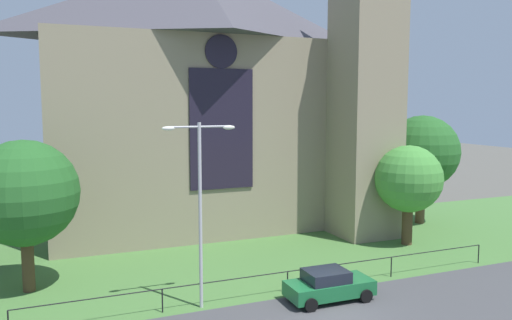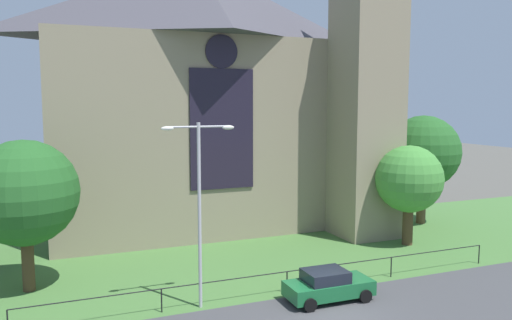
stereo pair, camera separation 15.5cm
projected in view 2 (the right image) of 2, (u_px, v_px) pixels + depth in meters
The scene contains 9 objects.
ground at pixel (250, 251), 32.65m from camera, with size 160.00×160.00×0.00m, color #56544C.
grass_verge at pixel (262, 260), 30.81m from camera, with size 120.00×20.00×0.01m, color #477538.
church_building at pixel (209, 92), 38.88m from camera, with size 23.20×16.20×26.00m.
iron_railing at pixel (287, 275), 25.29m from camera, with size 25.18×0.07×1.13m.
tree_right_near at pixel (409, 179), 33.67m from camera, with size 4.46×4.46×6.68m.
tree_left_near at pixel (25, 193), 25.17m from camera, with size 5.28×5.28×7.66m.
tree_right_far at pixel (423, 152), 39.65m from camera, with size 5.71×5.71×8.51m.
streetlamp_near at pixel (199, 192), 23.03m from camera, with size 3.37×0.26×8.58m.
parked_car_green at pixel (328, 285), 24.37m from camera, with size 4.22×2.07×1.51m.
Camera 2 is at (-11.59, -19.62, 9.41)m, focal length 35.72 mm.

